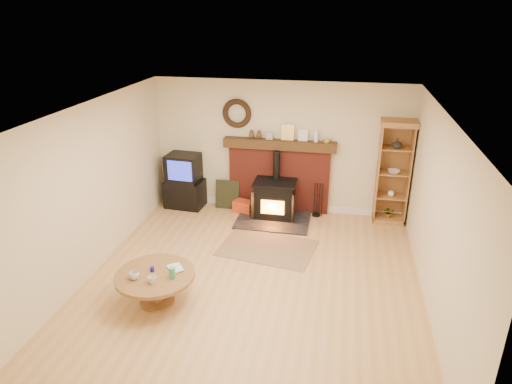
% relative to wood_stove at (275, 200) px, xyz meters
% --- Properties ---
extents(ground, '(5.50, 5.50, 0.00)m').
position_rel_wood_stove_xyz_m(ground, '(0.02, -2.27, -0.37)').
color(ground, tan).
rests_on(ground, ground).
extents(room_shell, '(5.02, 5.52, 2.61)m').
position_rel_wood_stove_xyz_m(room_shell, '(0.00, -2.18, 1.35)').
color(room_shell, beige).
rests_on(room_shell, ground).
extents(chimney_breast, '(2.20, 0.22, 1.78)m').
position_rel_wood_stove_xyz_m(chimney_breast, '(0.02, 0.39, 0.44)').
color(chimney_breast, maroon).
rests_on(chimney_breast, ground).
extents(wood_stove, '(1.40, 1.00, 1.31)m').
position_rel_wood_stove_xyz_m(wood_stove, '(0.00, 0.00, 0.00)').
color(wood_stove, black).
rests_on(wood_stove, ground).
extents(area_rug, '(1.73, 1.31, 0.01)m').
position_rel_wood_stove_xyz_m(area_rug, '(0.07, -1.25, -0.36)').
color(area_rug, brown).
rests_on(area_rug, ground).
extents(tv_unit, '(0.80, 0.59, 1.12)m').
position_rel_wood_stove_xyz_m(tv_unit, '(-1.91, 0.19, 0.17)').
color(tv_unit, black).
rests_on(tv_unit, ground).
extents(curio_cabinet, '(0.64, 0.46, 2.00)m').
position_rel_wood_stove_xyz_m(curio_cabinet, '(2.19, 0.28, 0.63)').
color(curio_cabinet, olive).
rests_on(curio_cabinet, ground).
extents(firelog_box, '(0.44, 0.35, 0.24)m').
position_rel_wood_stove_xyz_m(firelog_box, '(-0.65, 0.13, -0.24)').
color(firelog_box, '#D06F08').
rests_on(firelog_box, ground).
extents(leaning_painting, '(0.49, 0.13, 0.59)m').
position_rel_wood_stove_xyz_m(leaning_painting, '(-1.02, 0.28, -0.07)').
color(leaning_painting, black).
rests_on(leaning_painting, ground).
extents(fire_tools, '(0.19, 0.16, 0.70)m').
position_rel_wood_stove_xyz_m(fire_tools, '(0.82, 0.23, -0.21)').
color(fire_tools, black).
rests_on(fire_tools, ground).
extents(coffee_table, '(1.11, 1.11, 0.63)m').
position_rel_wood_stove_xyz_m(coffee_table, '(-1.20, -3.07, 0.01)').
color(coffee_table, brown).
rests_on(coffee_table, ground).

